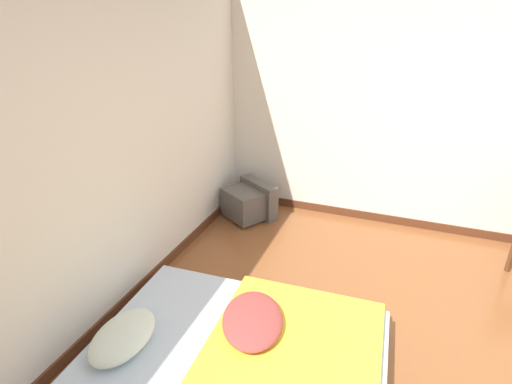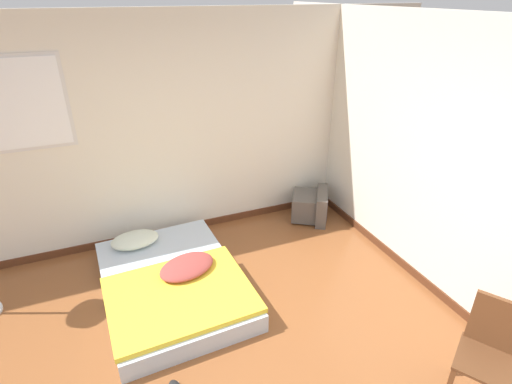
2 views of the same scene
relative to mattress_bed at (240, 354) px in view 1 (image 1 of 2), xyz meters
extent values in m
cube|color=silver|center=(0.03, 1.13, 1.17)|extent=(7.23, 0.06, 2.60)
cube|color=#562D19|center=(0.03, 1.09, -0.08)|extent=(7.23, 0.02, 0.09)
cube|color=silver|center=(2.48, -1.39, 1.17)|extent=(0.06, 7.39, 2.60)
cube|color=#562D19|center=(2.44, -1.39, -0.08)|extent=(0.02, 7.39, 0.09)
cube|color=silver|center=(0.00, 0.01, -0.03)|extent=(1.35, 1.88, 0.19)
ellipsoid|color=silver|center=(-0.25, 0.70, 0.13)|extent=(0.53, 0.36, 0.14)
cube|color=yellow|center=(0.02, -0.33, 0.09)|extent=(1.35, 1.12, 0.05)
ellipsoid|color=#993D38|center=(0.16, -0.02, 0.15)|extent=(0.68, 0.57, 0.11)
cube|color=#56514C|center=(1.95, 0.79, 0.06)|extent=(0.50, 0.55, 0.32)
cube|color=#56514C|center=(2.14, 0.68, 0.07)|extent=(0.40, 0.54, 0.40)
cube|color=#283342|center=(2.20, 0.64, 0.08)|extent=(0.24, 0.39, 0.29)
camera|label=1|loc=(-1.76, -0.78, 2.00)|focal=28.00mm
camera|label=2|loc=(-0.43, -3.26, 2.62)|focal=28.00mm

